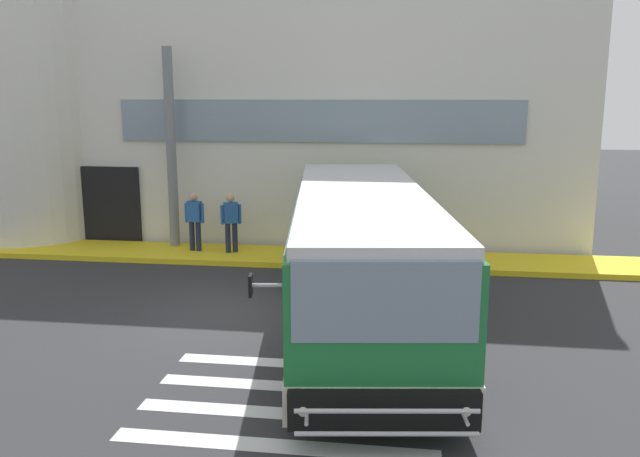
# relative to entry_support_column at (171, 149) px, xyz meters

# --- Properties ---
(ground_plane) EXTENTS (80.00, 90.00, 0.02)m
(ground_plane) POSITION_rel_entry_support_column_xyz_m (3.15, -5.40, -3.02)
(ground_plane) COLOR #2B2B2D
(ground_plane) RESTS_ON ground
(bay_paint_stripes) EXTENTS (4.40, 3.96, 0.01)m
(bay_paint_stripes) POSITION_rel_entry_support_column_xyz_m (5.15, -9.60, -3.00)
(bay_paint_stripes) COLOR silver
(bay_paint_stripes) RESTS_ON ground
(terminal_building) EXTENTS (19.45, 13.80, 8.43)m
(terminal_building) POSITION_rel_entry_support_column_xyz_m (2.47, 6.15, 1.20)
(terminal_building) COLOR silver
(terminal_building) RESTS_ON ground
(boarding_curb) EXTENTS (21.65, 2.00, 0.15)m
(boarding_curb) POSITION_rel_entry_support_column_xyz_m (3.15, -0.60, -2.93)
(boarding_curb) COLOR yellow
(boarding_curb) RESTS_ON ground
(entry_support_column) EXTENTS (0.28, 0.28, 5.72)m
(entry_support_column) POSITION_rel_entry_support_column_xyz_m (0.00, 0.00, 0.00)
(entry_support_column) COLOR slate
(entry_support_column) RESTS_ON boarding_curb
(bus_main_foreground) EXTENTS (3.92, 10.78, 2.70)m
(bus_main_foreground) POSITION_rel_entry_support_column_xyz_m (5.92, -5.50, -1.68)
(bus_main_foreground) COLOR #1E7238
(bus_main_foreground) RESTS_ON ground
(passenger_near_column) EXTENTS (0.59, 0.41, 1.68)m
(passenger_near_column) POSITION_rel_entry_support_column_xyz_m (0.80, -0.50, -1.89)
(passenger_near_column) COLOR #1E2338
(passenger_near_column) RESTS_ON boarding_curb
(passenger_by_doorway) EXTENTS (0.55, 0.35, 1.68)m
(passenger_by_doorway) POSITION_rel_entry_support_column_xyz_m (1.88, -0.59, -1.93)
(passenger_by_doorway) COLOR #1E2338
(passenger_by_doorway) RESTS_ON boarding_curb
(safety_bollard_yellow) EXTENTS (0.18, 0.18, 0.90)m
(safety_bollard_yellow) POSITION_rel_entry_support_column_xyz_m (4.37, -1.80, -2.56)
(safety_bollard_yellow) COLOR yellow
(safety_bollard_yellow) RESTS_ON ground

